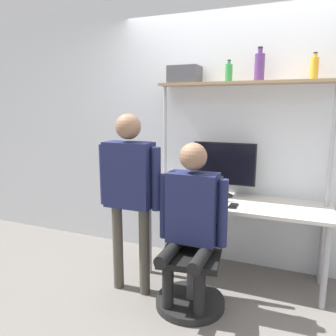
% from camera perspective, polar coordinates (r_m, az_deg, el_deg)
% --- Properties ---
extents(ground_plane, '(12.00, 12.00, 0.00)m').
position_cam_1_polar(ground_plane, '(3.10, 9.90, -20.61)').
color(ground_plane, slate).
extents(wall_back, '(8.00, 0.06, 2.70)m').
position_cam_1_polar(wall_back, '(3.30, 13.14, 6.09)').
color(wall_back, silver).
rests_on(wall_back, ground_plane).
extents(desk, '(1.66, 0.61, 0.74)m').
position_cam_1_polar(desk, '(3.11, 11.59, -7.24)').
color(desk, beige).
rests_on(desk, ground_plane).
extents(shelf_unit, '(1.57, 0.27, 1.82)m').
position_cam_1_polar(shelf_unit, '(3.12, 12.76, 9.12)').
color(shelf_unit, '#997A56').
rests_on(shelf_unit, ground_plane).
extents(monitor, '(0.60, 0.19, 0.52)m').
position_cam_1_polar(monitor, '(3.19, 9.72, 0.31)').
color(monitor, black).
rests_on(monitor, desk).
extents(laptop, '(0.33, 0.23, 0.24)m').
position_cam_1_polar(laptop, '(3.05, 6.21, -4.51)').
color(laptop, '#333338').
rests_on(laptop, desk).
extents(cell_phone, '(0.07, 0.15, 0.01)m').
position_cam_1_polar(cell_phone, '(2.94, 11.30, -6.48)').
color(cell_phone, black).
rests_on(cell_phone, desk).
extents(office_chair, '(0.56, 0.56, 0.90)m').
position_cam_1_polar(office_chair, '(2.80, 4.08, -17.56)').
color(office_chair, black).
rests_on(office_chair, ground_plane).
extents(person_seated, '(0.55, 0.47, 1.33)m').
position_cam_1_polar(person_seated, '(2.56, 4.02, -8.03)').
color(person_seated, black).
rests_on(person_seated, ground_plane).
extents(person_standing, '(0.57, 0.21, 1.54)m').
position_cam_1_polar(person_standing, '(2.75, -6.74, -2.51)').
color(person_standing, '#4C473D').
rests_on(person_standing, ground_plane).
extents(bottle_purple, '(0.09, 0.09, 0.29)m').
position_cam_1_polar(bottle_purple, '(3.12, 15.64, 16.61)').
color(bottle_purple, '#593372').
rests_on(bottle_purple, shelf_unit).
extents(bottle_green, '(0.07, 0.07, 0.20)m').
position_cam_1_polar(bottle_green, '(3.16, 10.55, 16.00)').
color(bottle_green, '#2D8C3F').
rests_on(bottle_green, shelf_unit).
extents(bottle_amber, '(0.07, 0.07, 0.22)m').
position_cam_1_polar(bottle_amber, '(3.09, 24.12, 15.59)').
color(bottle_amber, gold).
rests_on(bottle_amber, shelf_unit).
extents(storage_box, '(0.29, 0.22, 0.16)m').
position_cam_1_polar(storage_box, '(3.28, 2.91, 15.93)').
color(storage_box, '#4C4C51').
rests_on(storage_box, shelf_unit).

